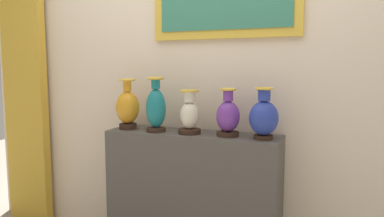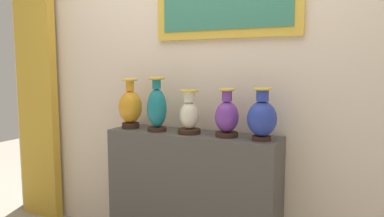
% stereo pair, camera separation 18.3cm
% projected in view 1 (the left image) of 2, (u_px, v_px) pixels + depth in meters
% --- Properties ---
extents(display_shelf, '(1.22, 0.32, 0.93)m').
position_uv_depth(display_shelf, '(192.00, 197.00, 2.54)').
color(display_shelf, '#4C4742').
rests_on(display_shelf, ground_plane).
extents(back_wall, '(3.97, 0.14, 2.62)m').
position_uv_depth(back_wall, '(204.00, 75.00, 2.64)').
color(back_wall, beige).
rests_on(back_wall, ground_plane).
extents(curtain_gold, '(0.43, 0.08, 2.30)m').
position_uv_depth(curtain_gold, '(26.00, 94.00, 3.16)').
color(curtain_gold, gold).
rests_on(curtain_gold, ground_plane).
extents(vase_amber, '(0.17, 0.17, 0.37)m').
position_uv_depth(vase_amber, '(128.00, 107.00, 2.63)').
color(vase_amber, '#382319').
rests_on(vase_amber, display_shelf).
extents(vase_teal, '(0.14, 0.14, 0.39)m').
position_uv_depth(vase_teal, '(156.00, 108.00, 2.52)').
color(vase_teal, '#382319').
rests_on(vase_teal, display_shelf).
extents(vase_ivory, '(0.15, 0.15, 0.30)m').
position_uv_depth(vase_ivory, '(189.00, 115.00, 2.45)').
color(vase_ivory, '#382319').
rests_on(vase_ivory, display_shelf).
extents(vase_violet, '(0.16, 0.16, 0.32)m').
position_uv_depth(vase_violet, '(228.00, 116.00, 2.36)').
color(vase_violet, '#382319').
rests_on(vase_violet, display_shelf).
extents(vase_cobalt, '(0.18, 0.18, 0.33)m').
position_uv_depth(vase_cobalt, '(264.00, 117.00, 2.25)').
color(vase_cobalt, '#382319').
rests_on(vase_cobalt, display_shelf).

